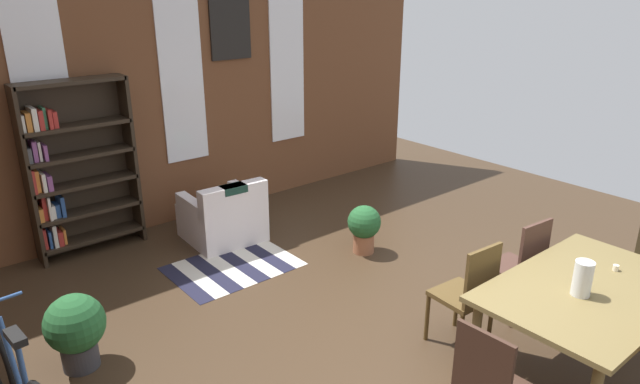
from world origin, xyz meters
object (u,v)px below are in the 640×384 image
(armchair_white, at_px, (224,217))
(dining_chair_far_left, at_px, (469,293))
(dining_table, at_px, (588,297))
(bookshelf_tall, at_px, (73,169))
(dining_chair_far_right, at_px, (521,264))
(vase_on_table, at_px, (583,278))
(potted_plant_corner, at_px, (364,226))
(potted_plant_by_shelf, at_px, (76,328))

(armchair_white, bearing_deg, dining_chair_far_left, -81.86)
(dining_table, height_order, bookshelf_tall, bookshelf_tall)
(dining_chair_far_right, height_order, armchair_white, dining_chair_far_right)
(vase_on_table, height_order, dining_chair_far_left, vase_on_table)
(bookshelf_tall, xyz_separation_m, armchair_white, (1.36, -0.72, -0.69))
(dining_table, relative_size, potted_plant_corner, 3.03)
(vase_on_table, xyz_separation_m, dining_chair_far_right, (0.52, 0.76, -0.37))
(bookshelf_tall, relative_size, armchair_white, 2.28)
(armchair_white, bearing_deg, potted_plant_corner, -51.39)
(armchair_white, height_order, potted_plant_by_shelf, armchair_white)
(dining_chair_far_right, distance_m, armchair_white, 3.31)
(dining_chair_far_right, relative_size, potted_plant_corner, 1.73)
(bookshelf_tall, bearing_deg, armchair_white, -27.93)
(dining_table, bearing_deg, potted_plant_by_shelf, 139.00)
(dining_chair_far_left, xyz_separation_m, bookshelf_tall, (-1.80, 3.81, 0.45))
(bookshelf_tall, xyz_separation_m, potted_plant_by_shelf, (-0.71, -2.05, -0.62))
(dining_table, height_order, vase_on_table, vase_on_table)
(dining_chair_far_right, distance_m, dining_chair_far_left, 0.75)
(dining_table, distance_m, vase_on_table, 0.26)
(dining_chair_far_left, bearing_deg, potted_plant_by_shelf, 145.04)
(potted_plant_by_shelf, height_order, potted_plant_corner, potted_plant_by_shelf)
(vase_on_table, bearing_deg, dining_table, -0.00)
(dining_chair_far_right, relative_size, potted_plant_by_shelf, 1.53)
(vase_on_table, bearing_deg, bookshelf_tall, 113.96)
(dining_table, xyz_separation_m, potted_plant_corner, (0.20, 2.56, -0.36))
(potted_plant_by_shelf, bearing_deg, dining_table, -41.00)
(bookshelf_tall, distance_m, potted_plant_corner, 3.19)
(bookshelf_tall, xyz_separation_m, potted_plant_corner, (2.39, -2.01, -0.65))
(dining_chair_far_right, bearing_deg, vase_on_table, -124.67)
(potted_plant_corner, bearing_deg, potted_plant_by_shelf, -179.27)
(dining_chair_far_left, relative_size, potted_plant_by_shelf, 1.53)
(dining_chair_far_right, distance_m, potted_plant_by_shelf, 3.71)
(vase_on_table, relative_size, potted_plant_corner, 0.47)
(bookshelf_tall, bearing_deg, dining_table, -64.42)
(dining_chair_far_right, xyz_separation_m, bookshelf_tall, (-2.55, 3.81, 0.45))
(bookshelf_tall, height_order, potted_plant_corner, bookshelf_tall)
(vase_on_table, xyz_separation_m, potted_plant_corner, (0.36, 2.56, -0.57))
(vase_on_table, distance_m, dining_chair_far_left, 0.87)
(vase_on_table, relative_size, dining_chair_far_left, 0.27)
(bookshelf_tall, distance_m, potted_plant_by_shelf, 2.25)
(dining_chair_far_right, bearing_deg, dining_table, -115.87)
(dining_chair_far_left, distance_m, armchair_white, 3.12)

